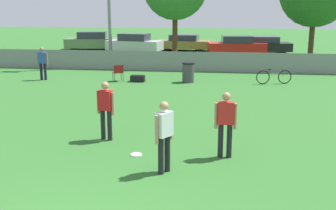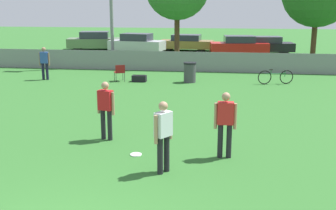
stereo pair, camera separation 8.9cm
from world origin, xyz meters
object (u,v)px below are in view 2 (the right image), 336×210
Objects in this scene: parked_car_dark at (266,45)px; parked_car_silver at (137,43)px; parked_car_tan at (186,43)px; folding_chair_sideline at (120,71)px; parked_car_olive at (95,41)px; player_receiver_white at (163,132)px; frisbee_disc at (136,154)px; gear_bag_sideline at (139,78)px; player_defender_red at (106,107)px; trash_bin at (190,72)px; parked_car_red at (239,45)px; player_thrower_red at (225,121)px; spectator_in_blue at (44,61)px; bicycle_sideline at (276,77)px.

parked_car_silver is at bearing 177.79° from parked_car_dark.
parked_car_silver reaches higher than parked_car_tan.
parked_car_tan reaches higher than folding_chair_sideline.
player_receiver_white is at bearing -79.62° from parked_car_olive.
frisbee_disc is 0.43× the size of gear_bag_sideline.
player_defender_red reaches higher than trash_bin.
gear_bag_sideline is 0.16× the size of parked_car_red.
parked_car_red reaches higher than trash_bin.
spectator_in_blue is (-8.91, 9.67, -0.02)m from player_thrower_red.
bicycle_sideline is 12.59m from parked_car_dark.
player_thrower_red is 0.39× the size of parked_car_dark.
spectator_in_blue is at bearing -135.18° from parked_car_red.
parked_car_olive is at bearing -173.89° from parked_car_tan.
bicycle_sideline is (11.17, 0.42, -0.58)m from spectator_in_blue.
parked_car_silver is at bearing 171.92° from parked_car_red.
player_defender_red reaches higher than parked_car_dark.
player_receiver_white is at bearing -49.65° from frisbee_disc.
player_receiver_white reaches higher than parked_car_red.
player_thrower_red is at bearing -62.33° from parked_car_silver.
parked_car_red is 2.19m from parked_car_dark.
trash_bin is (1.49, 9.04, -0.46)m from player_defender_red.
bicycle_sideline reaches higher than frisbee_disc.
player_receiver_white is 2.40× the size of gear_bag_sideline.
player_receiver_white is 11.53m from folding_chair_sideline.
bicycle_sideline is at bearing -56.44° from parked_car_olive.
spectator_in_blue is 11.19m from bicycle_sideline.
spectator_in_blue is at bearing 69.37° from player_receiver_white.
gear_bag_sideline is at bearing 101.40° from frisbee_disc.
gear_bag_sideline is at bearing -119.15° from parked_car_red.
bicycle_sideline is at bearing 66.50° from frisbee_disc.
parked_car_tan is 6.24m from parked_car_dark.
parked_car_silver is 1.07× the size of parked_car_dark.
parked_car_red is at bearing 86.12° from player_thrower_red.
frisbee_disc is 0.36× the size of folding_chair_sideline.
player_receiver_white reaches higher than parked_car_silver.
folding_chair_sideline is at bearing 116.09° from player_thrower_red.
player_receiver_white is 0.37× the size of parked_car_red.
frisbee_disc is at bearing -80.61° from parked_car_olive.
player_receiver_white reaches higher than spectator_in_blue.
player_defender_red is 0.37× the size of parked_car_tan.
player_thrower_red reaches higher than trash_bin.
gear_bag_sideline is at bearing -175.72° from trash_bin.
player_thrower_red is 22.85m from parked_car_dark.
trash_bin is (-1.76, 9.98, -0.46)m from player_thrower_red.
parked_car_tan is (1.85, 14.02, 0.14)m from folding_chair_sideline.
player_receiver_white is at bearing -31.66° from player_defender_red.
gear_bag_sideline is 14.00m from parked_car_tan.
frisbee_disc is 25.21m from parked_car_olive.
frisbee_disc is 11.17m from bicycle_sideline.
parked_car_dark is (7.04, 12.86, 0.47)m from gear_bag_sideline.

